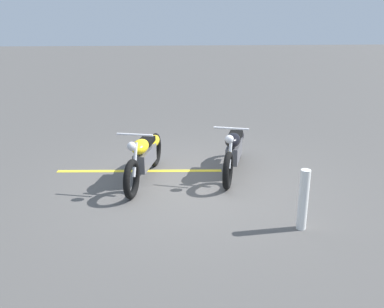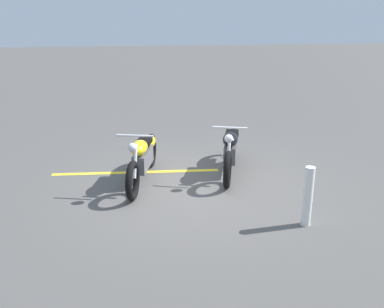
# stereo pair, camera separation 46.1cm
# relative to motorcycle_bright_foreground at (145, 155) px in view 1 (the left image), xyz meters

# --- Properties ---
(ground_plane) EXTENTS (60.00, 60.00, 0.00)m
(ground_plane) POSITION_rel_motorcycle_bright_foreground_xyz_m (0.32, 0.83, -0.46)
(ground_plane) COLOR #514F4C
(motorcycle_bright_foreground) EXTENTS (2.20, 0.74, 1.04)m
(motorcycle_bright_foreground) POSITION_rel_motorcycle_bright_foreground_xyz_m (0.00, 0.00, 0.00)
(motorcycle_bright_foreground) COLOR black
(motorcycle_bright_foreground) RESTS_ON ground
(motorcycle_dark_foreground) EXTENTS (2.17, 0.81, 1.04)m
(motorcycle_dark_foreground) POSITION_rel_motorcycle_bright_foreground_xyz_m (-0.28, 1.68, 0.00)
(motorcycle_dark_foreground) COLOR black
(motorcycle_dark_foreground) RESTS_ON ground
(bollard_post) EXTENTS (0.14, 0.14, 0.90)m
(bollard_post) POSITION_rel_motorcycle_bright_foreground_xyz_m (2.02, 2.31, -0.01)
(bollard_post) COLOR white
(bollard_post) RESTS_ON ground
(parking_stripe_near) EXTENTS (0.28, 3.20, 0.01)m
(parking_stripe_near) POSITION_rel_motorcycle_bright_foreground_xyz_m (-0.42, -0.14, -0.46)
(parking_stripe_near) COLOR yellow
(parking_stripe_near) RESTS_ON ground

